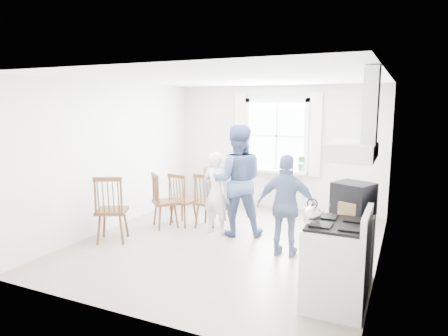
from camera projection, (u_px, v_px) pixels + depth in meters
room_shell at (229, 163)px, 6.25m from camera, size 4.62×5.12×2.64m
window_assembly at (276, 140)px, 8.41m from camera, size 1.88×0.24×1.70m
range_hood at (359, 136)px, 4.08m from camera, size 0.45×0.76×0.94m
shelf_unit at (215, 185)px, 9.06m from camera, size 0.40×0.30×0.80m
gas_stove at (337, 264)px, 4.37m from camera, size 0.68×0.76×1.12m
kettle at (312, 215)px, 4.28m from camera, size 0.20×0.20×0.28m
low_cabinet at (352, 247)px, 4.98m from camera, size 0.50×0.55×0.90m
stereo_stack at (353, 198)px, 4.84m from camera, size 0.54×0.52×0.38m
cardboard_box at (351, 209)px, 4.74m from camera, size 0.30×0.23×0.17m
windsor_chair_a at (206, 195)px, 7.07m from camera, size 0.46×0.45×1.01m
windsor_chair_b at (179, 194)px, 7.24m from camera, size 0.48×0.47×0.98m
windsor_chair_c at (110, 202)px, 6.33m from camera, size 0.62×0.62×1.11m
person_left at (217, 193)px, 6.82m from camera, size 0.58×0.58×1.43m
person_mid at (237, 181)px, 6.74m from camera, size 1.20×1.20×1.88m
person_right at (287, 206)px, 5.81m from camera, size 0.95×0.95×1.51m
potted_plant at (301, 164)px, 8.17m from camera, size 0.22×0.22×0.32m
windsor_chair_d at (159, 195)px, 7.17m from camera, size 0.58×0.58×1.00m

